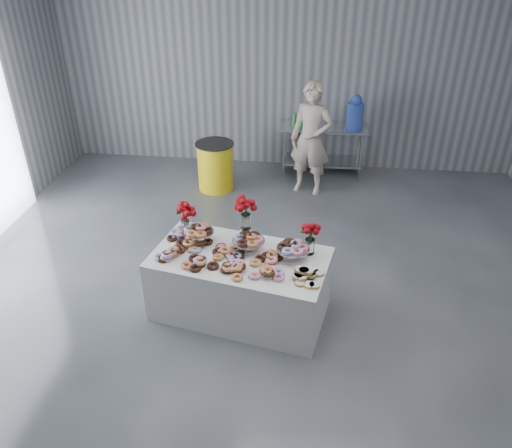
% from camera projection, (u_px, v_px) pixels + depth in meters
% --- Properties ---
extents(ground, '(9.00, 9.00, 0.00)m').
position_uv_depth(ground, '(259.00, 327.00, 5.54)').
color(ground, '#35383D').
rests_on(ground, ground).
extents(room_walls, '(8.04, 9.04, 4.02)m').
position_uv_depth(room_walls, '(229.00, 88.00, 4.27)').
color(room_walls, slate).
rests_on(room_walls, ground).
extents(display_table, '(2.06, 1.35, 0.75)m').
position_uv_depth(display_table, '(240.00, 284.00, 5.60)').
color(display_table, silver).
rests_on(display_table, ground).
extents(prep_table, '(1.50, 0.60, 0.90)m').
position_uv_depth(prep_table, '(323.00, 141.00, 8.65)').
color(prep_table, silver).
rests_on(prep_table, ground).
extents(donut_mounds, '(1.93, 1.14, 0.09)m').
position_uv_depth(donut_mounds, '(239.00, 256.00, 5.34)').
color(donut_mounds, '#C57748').
rests_on(donut_mounds, display_table).
extents(cake_stand_left, '(0.36, 0.36, 0.17)m').
position_uv_depth(cake_stand_left, '(198.00, 230.00, 5.60)').
color(cake_stand_left, silver).
rests_on(cake_stand_left, display_table).
extents(cake_stand_mid, '(0.36, 0.36, 0.17)m').
position_uv_depth(cake_stand_mid, '(249.00, 239.00, 5.44)').
color(cake_stand_mid, silver).
rests_on(cake_stand_mid, display_table).
extents(cake_stand_right, '(0.36, 0.36, 0.17)m').
position_uv_depth(cake_stand_right, '(293.00, 247.00, 5.31)').
color(cake_stand_right, silver).
rests_on(cake_stand_right, display_table).
extents(danish_pile, '(0.48, 0.48, 0.11)m').
position_uv_depth(danish_pile, '(304.00, 273.00, 5.05)').
color(danish_pile, silver).
rests_on(danish_pile, display_table).
extents(bouquet_left, '(0.26, 0.26, 0.42)m').
position_uv_depth(bouquet_left, '(185.00, 211.00, 5.66)').
color(bouquet_left, white).
rests_on(bouquet_left, display_table).
extents(bouquet_right, '(0.26, 0.26, 0.42)m').
position_uv_depth(bouquet_right, '(311.00, 230.00, 5.31)').
color(bouquet_right, white).
rests_on(bouquet_right, display_table).
extents(bouquet_center, '(0.26, 0.26, 0.57)m').
position_uv_depth(bouquet_center, '(246.00, 210.00, 5.51)').
color(bouquet_center, silver).
rests_on(bouquet_center, display_table).
extents(water_jug, '(0.28, 0.28, 0.55)m').
position_uv_depth(water_jug, '(355.00, 112.00, 8.33)').
color(water_jug, blue).
rests_on(water_jug, prep_table).
extents(drink_bottles, '(0.54, 0.08, 0.27)m').
position_uv_depth(drink_bottles, '(305.00, 119.00, 8.38)').
color(drink_bottles, '#268C33').
rests_on(drink_bottles, prep_table).
extents(person, '(0.76, 0.60, 1.83)m').
position_uv_depth(person, '(311.00, 139.00, 7.92)').
color(person, '#CC8C93').
rests_on(person, ground).
extents(trash_barrel, '(0.63, 0.63, 0.81)m').
position_uv_depth(trash_barrel, '(215.00, 166.00, 8.27)').
color(trash_barrel, yellow).
rests_on(trash_barrel, ground).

